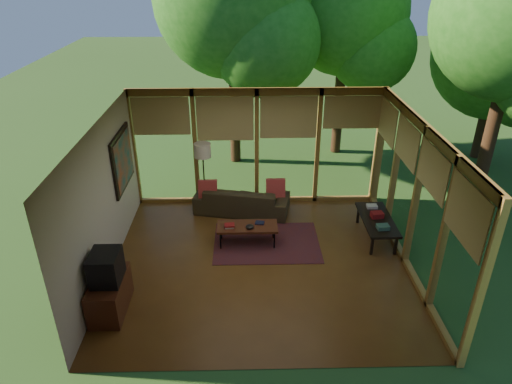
{
  "coord_description": "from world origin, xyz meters",
  "views": [
    {
      "loc": [
        -0.24,
        -7.05,
        5.15
      ],
      "look_at": [
        -0.06,
        0.7,
        1.16
      ],
      "focal_mm": 32.0,
      "sensor_mm": 36.0,
      "label": 1
    }
  ],
  "objects_px": {
    "sofa": "(242,199)",
    "coffee_table": "(247,227)",
    "media_cabinet": "(110,295)",
    "side_console": "(377,220)",
    "television": "(106,267)",
    "floor_lamp": "(203,154)"
  },
  "relations": [
    {
      "from": "sofa",
      "to": "coffee_table",
      "type": "height_order",
      "value": "sofa"
    },
    {
      "from": "sofa",
      "to": "media_cabinet",
      "type": "height_order",
      "value": "sofa"
    },
    {
      "from": "sofa",
      "to": "coffee_table",
      "type": "distance_m",
      "value": 1.34
    },
    {
      "from": "side_console",
      "to": "media_cabinet",
      "type": "bearing_deg",
      "value": -157.19
    },
    {
      "from": "coffee_table",
      "to": "media_cabinet",
      "type": "bearing_deg",
      "value": -139.91
    },
    {
      "from": "floor_lamp",
      "to": "coffee_table",
      "type": "distance_m",
      "value": 1.92
    },
    {
      "from": "television",
      "to": "floor_lamp",
      "type": "bearing_deg",
      "value": 68.27
    },
    {
      "from": "sofa",
      "to": "television",
      "type": "bearing_deg",
      "value": 68.61
    },
    {
      "from": "media_cabinet",
      "to": "side_console",
      "type": "distance_m",
      "value": 5.28
    },
    {
      "from": "sofa",
      "to": "side_console",
      "type": "distance_m",
      "value": 2.98
    },
    {
      "from": "media_cabinet",
      "to": "coffee_table",
      "type": "relative_size",
      "value": 0.83
    },
    {
      "from": "media_cabinet",
      "to": "coffee_table",
      "type": "xyz_separation_m",
      "value": [
        2.24,
        1.88,
        0.09
      ]
    },
    {
      "from": "coffee_table",
      "to": "television",
      "type": "bearing_deg",
      "value": -139.65
    },
    {
      "from": "media_cabinet",
      "to": "floor_lamp",
      "type": "xyz_separation_m",
      "value": [
        1.3,
        3.21,
        1.11
      ]
    },
    {
      "from": "media_cabinet",
      "to": "television",
      "type": "bearing_deg",
      "value": 0.0
    },
    {
      "from": "television",
      "to": "media_cabinet",
      "type": "bearing_deg",
      "value": 180.0
    },
    {
      "from": "media_cabinet",
      "to": "side_console",
      "type": "bearing_deg",
      "value": 22.81
    },
    {
      "from": "sofa",
      "to": "side_console",
      "type": "bearing_deg",
      "value": 168.88
    },
    {
      "from": "media_cabinet",
      "to": "floor_lamp",
      "type": "height_order",
      "value": "floor_lamp"
    },
    {
      "from": "floor_lamp",
      "to": "sofa",
      "type": "bearing_deg",
      "value": -0.13
    },
    {
      "from": "media_cabinet",
      "to": "floor_lamp",
      "type": "distance_m",
      "value": 3.64
    },
    {
      "from": "sofa",
      "to": "coffee_table",
      "type": "bearing_deg",
      "value": 106.67
    }
  ]
}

